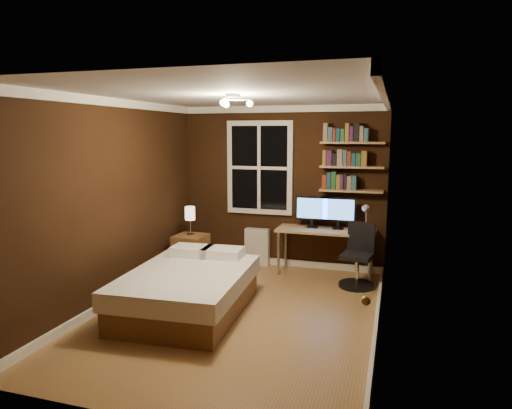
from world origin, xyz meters
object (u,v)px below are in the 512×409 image
(office_chair, at_px, (358,264))
(monitor_right, at_px, (338,213))
(nightstand, at_px, (191,253))
(desk, at_px, (326,233))
(desk_lamp, at_px, (366,218))
(bedside_lamp, at_px, (190,221))
(monitor_left, at_px, (312,212))
(radiator, at_px, (257,247))
(bed, at_px, (188,290))

(office_chair, bearing_deg, monitor_right, 136.48)
(nightstand, relative_size, office_chair, 0.65)
(office_chair, bearing_deg, desk, 152.21)
(desk_lamp, bearing_deg, bedside_lamp, -171.95)
(monitor_left, distance_m, office_chair, 1.06)
(radiator, bearing_deg, desk, -9.28)
(bed, xyz_separation_m, monitor_left, (1.10, 1.99, 0.66))
(bed, distance_m, bedside_lamp, 1.67)
(bed, relative_size, monitor_left, 3.67)
(bedside_lamp, relative_size, radiator, 0.74)
(bed, distance_m, nightstand, 1.59)
(bedside_lamp, bearing_deg, office_chair, 1.34)
(nightstand, height_order, desk_lamp, desk_lamp)
(bedside_lamp, xyz_separation_m, monitor_left, (1.75, 0.54, 0.14))
(radiator, bearing_deg, office_chair, -20.03)
(monitor_right, xyz_separation_m, office_chair, (0.34, -0.48, -0.60))
(nightstand, bearing_deg, monitor_right, 15.51)
(bedside_lamp, bearing_deg, desk, 13.36)
(bedside_lamp, relative_size, desk_lamp, 0.99)
(office_chair, bearing_deg, nightstand, -167.70)
(nightstand, xyz_separation_m, bedside_lamp, (0.00, 0.00, 0.50))
(desk, bearing_deg, monitor_left, 161.60)
(radiator, xyz_separation_m, monitor_left, (0.90, -0.11, 0.63))
(desk, distance_m, monitor_right, 0.35)
(nightstand, bearing_deg, desk_lamp, 9.39)
(bed, relative_size, nightstand, 3.35)
(radiator, distance_m, desk, 1.17)
(desk_lamp, bearing_deg, desk, 169.39)
(bed, relative_size, office_chair, 2.16)
(nightstand, height_order, desk, desk)
(bed, xyz_separation_m, bedside_lamp, (-0.65, 1.45, 0.52))
(bed, height_order, monitor_left, monitor_left)
(bed, bearing_deg, office_chair, 36.17)
(bed, height_order, radiator, bed)
(monitor_right, distance_m, office_chair, 0.84)
(nightstand, xyz_separation_m, radiator, (0.86, 0.65, 0.01))
(bedside_lamp, height_order, radiator, bedside_lamp)
(radiator, height_order, desk, desk)
(nightstand, bearing_deg, office_chair, 2.68)
(monitor_right, bearing_deg, bedside_lamp, -165.82)
(desk, distance_m, desk_lamp, 0.65)
(radiator, bearing_deg, bedside_lamp, -142.89)
(bedside_lamp, height_order, desk_lamp, desk_lamp)
(desk, relative_size, monitor_left, 2.79)
(bedside_lamp, bearing_deg, monitor_right, 14.18)
(nightstand, relative_size, radiator, 0.97)
(desk, height_order, monitor_right, monitor_right)
(bed, distance_m, monitor_left, 2.37)
(nightstand, xyz_separation_m, desk_lamp, (2.55, 0.36, 0.62))
(nightstand, xyz_separation_m, monitor_left, (1.75, 0.54, 0.64))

